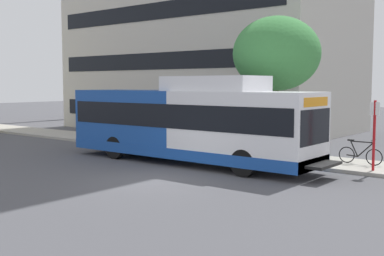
{
  "coord_description": "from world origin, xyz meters",
  "views": [
    {
      "loc": [
        -12.01,
        -11.44,
        3.34
      ],
      "look_at": [
        2.88,
        0.55,
        1.6
      ],
      "focal_mm": 45.47,
      "sensor_mm": 36.0,
      "label": 1
    }
  ],
  "objects": [
    {
      "name": "ground_plane",
      "position": [
        0.0,
        8.0,
        0.0
      ],
      "size": [
        120.0,
        120.0,
        0.0
      ],
      "primitive_type": "plane",
      "color": "#4C4C51"
    },
    {
      "name": "sidewalk_curb",
      "position": [
        7.0,
        6.0,
        0.07
      ],
      "size": [
        3.0,
        56.0,
        0.14
      ],
      "primitive_type": "cube",
      "color": "#A8A399",
      "rests_on": "ground"
    },
    {
      "name": "transit_bus",
      "position": [
        3.75,
        1.47,
        1.7
      ],
      "size": [
        2.58,
        12.25,
        3.65
      ],
      "color": "white",
      "rests_on": "ground"
    },
    {
      "name": "bus_stop_sign_pole",
      "position": [
        6.03,
        -5.52,
        1.65
      ],
      "size": [
        0.1,
        0.36,
        2.6
      ],
      "color": "red",
      "rests_on": "sidewalk_curb"
    },
    {
      "name": "bicycle_parked",
      "position": [
        7.15,
        -4.63,
        0.56
      ],
      "size": [
        0.52,
        1.76,
        1.02
      ],
      "color": "black",
      "rests_on": "sidewalk_curb"
    },
    {
      "name": "street_tree_near_stop",
      "position": [
        7.77,
        -0.45,
        4.7
      ],
      "size": [
        3.97,
        3.97,
        6.26
      ],
      "color": "#4C3823",
      "rests_on": "sidewalk_curb"
    },
    {
      "name": "lattice_comm_tower",
      "position": [
        22.15,
        26.37,
        9.55
      ],
      "size": [
        1.1,
        1.1,
        28.73
      ],
      "color": "#B7B7BC",
      "rests_on": "ground"
    }
  ]
}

